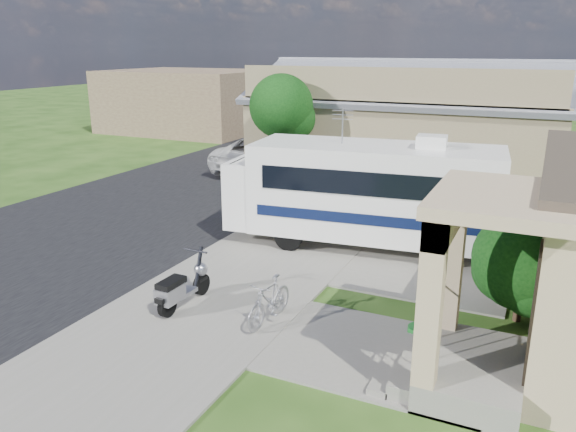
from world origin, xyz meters
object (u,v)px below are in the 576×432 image
at_px(bicycle, 269,303).
at_px(scooter, 181,288).
at_px(shrub, 528,256).
at_px(van, 325,128).
at_px(garden_hose, 419,333).
at_px(motorhome, 364,191).
at_px(pickup_truck, 271,153).

bearing_deg(bicycle, scooter, -169.40).
height_order(shrub, van, shrub).
height_order(van, garden_hose, van).
xyz_separation_m(bicycle, garden_hose, (2.92, 0.75, -0.37)).
bearing_deg(van, motorhome, -73.93).
distance_m(shrub, scooter, 7.27).
distance_m(pickup_truck, garden_hose, 15.82).
xyz_separation_m(motorhome, van, (-7.39, 15.88, -0.69)).
xyz_separation_m(pickup_truck, garden_hose, (9.57, -12.58, -0.74)).
xyz_separation_m(scooter, garden_hose, (4.96, 0.94, -0.41)).
bearing_deg(garden_hose, van, 116.10).
bearing_deg(motorhome, bicycle, -99.31).
relative_size(scooter, pickup_truck, 0.29).
relative_size(pickup_truck, van, 0.91).
height_order(pickup_truck, van, van).
relative_size(shrub, garden_hose, 6.21).
bearing_deg(van, bicycle, -80.37).
bearing_deg(pickup_truck, shrub, 146.43).
bearing_deg(motorhome, pickup_truck, 124.69).
bearing_deg(van, pickup_truck, -95.54).
bearing_deg(shrub, scooter, -158.83).
bearing_deg(van, shrub, -66.82).
relative_size(van, garden_hose, 14.76).
height_order(motorhome, garden_hose, motorhome).
bearing_deg(van, garden_hose, -72.80).
distance_m(motorhome, scooter, 6.12).
relative_size(motorhome, bicycle, 4.88).
bearing_deg(shrub, garden_hose, -136.76).
bearing_deg(scooter, garden_hose, 12.53).
bearing_deg(garden_hose, scooter, -169.22).
bearing_deg(bicycle, van, 113.57).
distance_m(scooter, garden_hose, 5.07).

